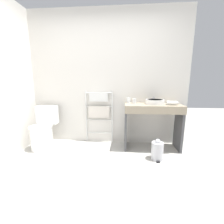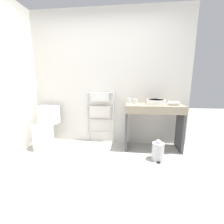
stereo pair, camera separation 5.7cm
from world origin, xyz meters
The scene contains 12 objects.
ground_plane centered at (0.00, 0.00, 0.00)m, with size 12.00×12.00×0.00m, color #B2AFA8.
wall_back centered at (0.00, 1.62, 1.30)m, with size 3.22×0.12×2.59m, color silver.
toilet centered at (-1.15, 1.17, 0.33)m, with size 0.40×0.55×0.79m.
towel_radiator centered at (-0.13, 1.51, 0.72)m, with size 0.56×0.06×1.07m.
vanity_counter centered at (0.91, 1.29, 0.58)m, with size 1.02×0.48×0.85m.
sink_basin centered at (0.94, 1.34, 0.89)m, with size 0.34×0.34×0.08m.
faucet centered at (0.94, 1.50, 0.92)m, with size 0.02×0.10×0.12m.
cup_near_wall centered at (0.46, 1.44, 0.90)m, with size 0.07×0.07×0.10m.
cup_near_edge centered at (0.57, 1.38, 0.89)m, with size 0.07×0.07×0.10m.
hair_dryer centered at (1.23, 1.26, 0.88)m, with size 0.22×0.15×0.07m.
trash_bin centered at (0.93, 0.87, 0.15)m, with size 0.19×0.23×0.35m.
bath_mat centered at (-1.09, 0.52, 0.01)m, with size 0.56×0.36×0.01m, color silver.
Camera 1 is at (0.39, -1.43, 1.25)m, focal length 24.00 mm.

